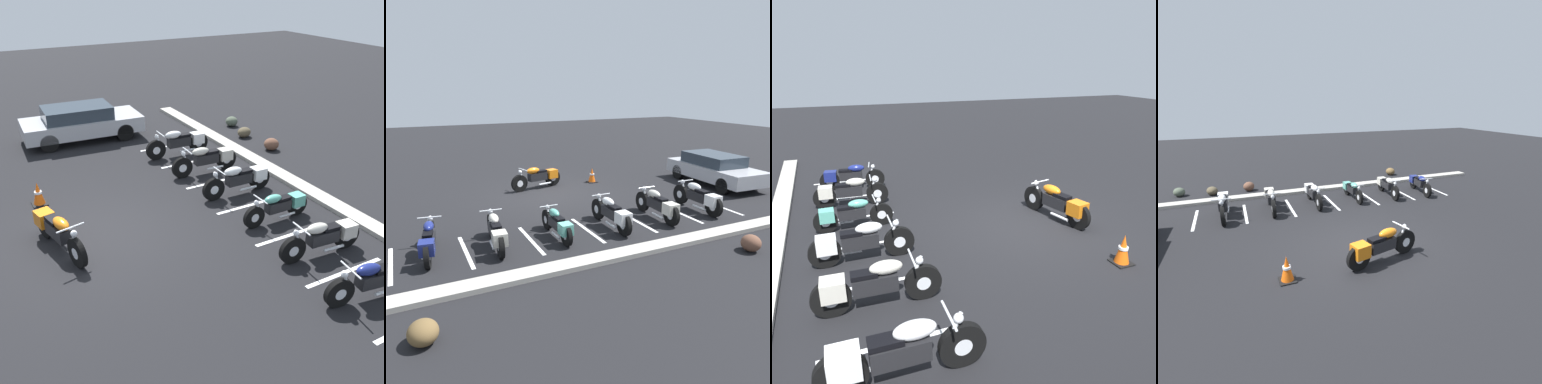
% 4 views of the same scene
% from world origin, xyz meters
% --- Properties ---
extents(ground, '(60.00, 60.00, 0.00)m').
position_xyz_m(ground, '(0.00, 0.00, 0.00)').
color(ground, black).
extents(motorcycle_orange_featured, '(2.25, 0.84, 0.90)m').
position_xyz_m(motorcycle_orange_featured, '(0.05, -0.91, 0.48)').
color(motorcycle_orange_featured, black).
rests_on(motorcycle_orange_featured, ground).
extents(parked_bike_0, '(0.64, 2.29, 0.90)m').
position_xyz_m(parked_bike_0, '(-3.77, 4.18, 0.48)').
color(parked_bike_0, black).
rests_on(parked_bike_0, ground).
extents(parked_bike_1, '(0.62, 2.22, 0.87)m').
position_xyz_m(parked_bike_1, '(-2.05, 4.25, 0.46)').
color(parked_bike_1, black).
rests_on(parked_bike_1, ground).
extents(parked_bike_2, '(0.61, 2.19, 0.86)m').
position_xyz_m(parked_bike_2, '(-0.33, 4.31, 0.46)').
color(parked_bike_2, black).
rests_on(parked_bike_2, ground).
extents(parked_bike_3, '(0.55, 1.95, 0.77)m').
position_xyz_m(parked_bike_3, '(1.41, 4.32, 0.41)').
color(parked_bike_3, black).
rests_on(parked_bike_3, ground).
extents(parked_bike_4, '(0.59, 2.12, 0.83)m').
position_xyz_m(parked_bike_4, '(3.09, 4.24, 0.44)').
color(parked_bike_4, black).
rests_on(parked_bike_4, ground).
extents(parked_bike_5, '(0.68, 2.07, 0.82)m').
position_xyz_m(parked_bike_5, '(4.68, 4.06, 0.43)').
color(parked_bike_5, black).
rests_on(parked_bike_5, ground).
extents(car_silver, '(2.00, 4.38, 1.29)m').
position_xyz_m(car_silver, '(-6.95, 1.66, 0.68)').
color(car_silver, black).
rests_on(car_silver, ground).
extents(concrete_curb, '(18.00, 0.50, 0.12)m').
position_xyz_m(concrete_curb, '(0.00, 6.08, 0.06)').
color(concrete_curb, '#A8A399').
rests_on(concrete_curb, ground).
extents(landscape_rock_1, '(0.61, 0.67, 0.38)m').
position_xyz_m(landscape_rock_1, '(-4.27, 7.16, 0.19)').
color(landscape_rock_1, brown).
rests_on(landscape_rock_1, ground).
extents(landscape_rock_2, '(0.62, 0.62, 0.39)m').
position_xyz_m(landscape_rock_2, '(-5.63, 7.47, 0.20)').
color(landscape_rock_2, '#4B5645').
rests_on(landscape_rock_2, ground).
extents(landscape_rock_3, '(0.70, 0.71, 0.43)m').
position_xyz_m(landscape_rock_3, '(-2.68, 7.23, 0.21)').
color(landscape_rock_3, brown).
rests_on(landscape_rock_3, ground).
extents(traffic_cone, '(0.40, 0.40, 0.65)m').
position_xyz_m(traffic_cone, '(-2.38, -0.86, 0.31)').
color(traffic_cone, black).
rests_on(traffic_cone, ground).
extents(stall_line_0, '(0.10, 2.10, 0.00)m').
position_xyz_m(stall_line_0, '(-4.77, 4.15, 0.00)').
color(stall_line_0, white).
rests_on(stall_line_0, ground).
extents(stall_line_1, '(0.10, 2.10, 0.00)m').
position_xyz_m(stall_line_1, '(-3.04, 4.15, 0.00)').
color(stall_line_1, white).
rests_on(stall_line_1, ground).
extents(stall_line_2, '(0.10, 2.10, 0.00)m').
position_xyz_m(stall_line_2, '(-1.32, 4.15, 0.00)').
color(stall_line_2, white).
rests_on(stall_line_2, ground).
extents(stall_line_3, '(0.10, 2.10, 0.00)m').
position_xyz_m(stall_line_3, '(0.40, 4.15, 0.00)').
color(stall_line_3, white).
rests_on(stall_line_3, ground).
extents(stall_line_4, '(0.10, 2.10, 0.00)m').
position_xyz_m(stall_line_4, '(2.13, 4.15, 0.00)').
color(stall_line_4, white).
rests_on(stall_line_4, ground).
extents(stall_line_5, '(0.10, 2.10, 0.00)m').
position_xyz_m(stall_line_5, '(3.85, 4.15, 0.00)').
color(stall_line_5, white).
rests_on(stall_line_5, ground).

